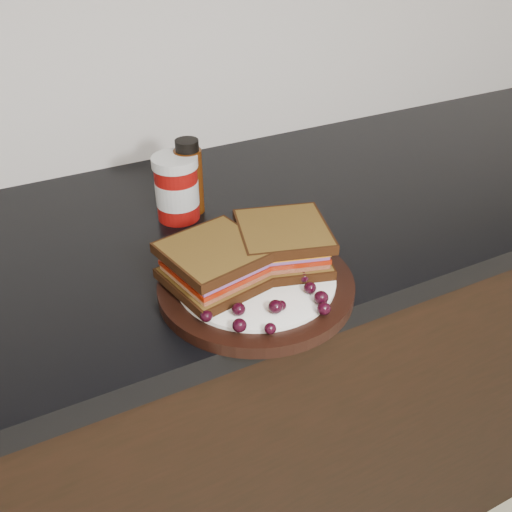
{
  "coord_description": "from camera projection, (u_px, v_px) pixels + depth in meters",
  "views": [
    {
      "loc": [
        -0.26,
        0.91,
        1.4
      ],
      "look_at": [
        0.04,
        1.49,
        0.96
      ],
      "focal_mm": 40.0,
      "sensor_mm": 36.0,
      "label": 1
    }
  ],
  "objects": [
    {
      "name": "sandwich_right",
      "position": [
        283.0,
        244.0,
        0.82
      ],
      "size": [
        0.16,
        0.16,
        0.06
      ],
      "primitive_type": null,
      "rotation": [
        0.0,
        0.0,
        -0.29
      ],
      "color": "brown",
      "rests_on": "plate"
    },
    {
      "name": "condiment_jar",
      "position": [
        177.0,
        188.0,
        0.96
      ],
      "size": [
        0.09,
        0.09,
        0.11
      ],
      "primitive_type": "cylinder",
      "rotation": [
        0.0,
        0.0,
        0.19
      ],
      "color": "maroon",
      "rests_on": "countertop"
    },
    {
      "name": "grape_8",
      "position": [
        310.0,
        288.0,
        0.77
      ],
      "size": [
        0.02,
        0.02,
        0.02
      ],
      "primitive_type": "ellipsoid",
      "color": "black",
      "rests_on": "plate"
    },
    {
      "name": "base_cabinets",
      "position": [
        197.0,
        418.0,
        1.22
      ],
      "size": [
        3.96,
        0.58,
        0.86
      ],
      "primitive_type": "cube",
      "color": "black",
      "rests_on": "ground_plane"
    },
    {
      "name": "grape_18",
      "position": [
        209.0,
        301.0,
        0.74
      ],
      "size": [
        0.02,
        0.02,
        0.02
      ],
      "primitive_type": "ellipsoid",
      "color": "black",
      "rests_on": "plate"
    },
    {
      "name": "grape_17",
      "position": [
        214.0,
        286.0,
        0.78
      ],
      "size": [
        0.02,
        0.02,
        0.02
      ],
      "primitive_type": "ellipsoid",
      "color": "black",
      "rests_on": "plate"
    },
    {
      "name": "grape_0",
      "position": [
        206.0,
        316.0,
        0.72
      ],
      "size": [
        0.02,
        0.02,
        0.02
      ],
      "primitive_type": "ellipsoid",
      "color": "black",
      "rests_on": "plate"
    },
    {
      "name": "grape_15",
      "position": [
        226.0,
        269.0,
        0.81
      ],
      "size": [
        0.02,
        0.02,
        0.02
      ],
      "primitive_type": "ellipsoid",
      "color": "black",
      "rests_on": "plate"
    },
    {
      "name": "sandwich_left",
      "position": [
        214.0,
        264.0,
        0.78
      ],
      "size": [
        0.15,
        0.15,
        0.06
      ],
      "primitive_type": null,
      "rotation": [
        0.0,
        0.0,
        0.2
      ],
      "color": "brown",
      "rests_on": "plate"
    },
    {
      "name": "grape_3",
      "position": [
        270.0,
        329.0,
        0.7
      ],
      "size": [
        0.02,
        0.02,
        0.01
      ],
      "primitive_type": "ellipsoid",
      "color": "black",
      "rests_on": "plate"
    },
    {
      "name": "grape_21",
      "position": [
        218.0,
        285.0,
        0.78
      ],
      "size": [
        0.01,
        0.01,
        0.01
      ],
      "primitive_type": "ellipsoid",
      "color": "black",
      "rests_on": "plate"
    },
    {
      "name": "grape_20",
      "position": [
        218.0,
        283.0,
        0.78
      ],
      "size": [
        0.02,
        0.02,
        0.02
      ],
      "primitive_type": "ellipsoid",
      "color": "black",
      "rests_on": "plate"
    },
    {
      "name": "oil_bottle",
      "position": [
        189.0,
        177.0,
        0.98
      ],
      "size": [
        0.06,
        0.06,
        0.13
      ],
      "primitive_type": "cylinder",
      "rotation": [
        0.0,
        0.0,
        0.19
      ],
      "color": "#4D2107",
      "rests_on": "countertop"
    },
    {
      "name": "grape_19",
      "position": [
        210.0,
        267.0,
        0.81
      ],
      "size": [
        0.02,
        0.02,
        0.02
      ],
      "primitive_type": "ellipsoid",
      "color": "black",
      "rests_on": "plate"
    },
    {
      "name": "grape_14",
      "position": [
        207.0,
        265.0,
        0.82
      ],
      "size": [
        0.01,
        0.01,
        0.01
      ],
      "primitive_type": "ellipsoid",
      "color": "black",
      "rests_on": "plate"
    },
    {
      "name": "grape_7",
      "position": [
        321.0,
        298.0,
        0.75
      ],
      "size": [
        0.02,
        0.02,
        0.02
      ],
      "primitive_type": "ellipsoid",
      "color": "black",
      "rests_on": "plate"
    },
    {
      "name": "grape_10",
      "position": [
        321.0,
        266.0,
        0.81
      ],
      "size": [
        0.02,
        0.02,
        0.02
      ],
      "primitive_type": "ellipsoid",
      "color": "black",
      "rests_on": "plate"
    },
    {
      "name": "grape_1",
      "position": [
        239.0,
        309.0,
        0.73
      ],
      "size": [
        0.02,
        0.02,
        0.02
      ],
      "primitive_type": "ellipsoid",
      "color": "black",
      "rests_on": "plate"
    },
    {
      "name": "grape_2",
      "position": [
        239.0,
        325.0,
        0.71
      ],
      "size": [
        0.02,
        0.02,
        0.02
      ],
      "primitive_type": "ellipsoid",
      "color": "black",
      "rests_on": "plate"
    },
    {
      "name": "grape_9",
      "position": [
        303.0,
        277.0,
        0.79
      ],
      "size": [
        0.02,
        0.02,
        0.02
      ],
      "primitive_type": "ellipsoid",
      "color": "black",
      "rests_on": "plate"
    },
    {
      "name": "plate",
      "position": [
        256.0,
        286.0,
        0.81
      ],
      "size": [
        0.28,
        0.28,
        0.02
      ],
      "primitive_type": "cylinder",
      "color": "black",
      "rests_on": "countertop"
    },
    {
      "name": "grape_11",
      "position": [
        303.0,
        260.0,
        0.82
      ],
      "size": [
        0.02,
        0.02,
        0.02
      ],
      "primitive_type": "ellipsoid",
      "color": "black",
      "rests_on": "plate"
    },
    {
      "name": "grape_5",
      "position": [
        281.0,
        305.0,
        0.74
      ],
      "size": [
        0.01,
        0.01,
        0.01
      ],
      "primitive_type": "ellipsoid",
      "color": "black",
      "rests_on": "plate"
    },
    {
      "name": "countertop",
      "position": [
        182.0,
        240.0,
        0.97
      ],
      "size": [
        3.98,
        0.6,
        0.04
      ],
      "primitive_type": "cube",
      "color": "black",
      "rests_on": "base_cabinets"
    },
    {
      "name": "grape_13",
      "position": [
        284.0,
        240.0,
        0.87
      ],
      "size": [
        0.02,
        0.02,
        0.02
      ],
      "primitive_type": "ellipsoid",
      "color": "black",
      "rests_on": "plate"
    },
    {
      "name": "grape_16",
      "position": [
        196.0,
        282.0,
        0.78
      ],
      "size": [
        0.02,
        0.02,
        0.01
      ],
      "primitive_type": "ellipsoid",
      "color": "black",
      "rests_on": "plate"
    },
    {
      "name": "grape_12",
      "position": [
        303.0,
        252.0,
        0.85
      ],
      "size": [
        0.02,
        0.02,
        0.01
      ],
      "primitive_type": "ellipsoid",
      "color": "black",
      "rests_on": "plate"
    },
    {
      "name": "grape_4",
      "position": [
        276.0,
        307.0,
        0.74
      ],
      "size": [
        0.02,
        0.02,
        0.02
      ],
      "primitive_type": "ellipsoid",
      "color": "black",
      "rests_on": "plate"
    },
    {
      "name": "grape_6",
      "position": [
        324.0,
        309.0,
        0.73
      ],
      "size": [
        0.02,
        0.02,
        0.02
      ],
      "primitive_type": "ellipsoid",
      "color": "black",
      "rests_on": "plate"
    }
  ]
}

